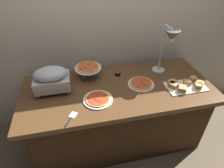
{
  "coord_description": "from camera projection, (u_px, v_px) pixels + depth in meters",
  "views": [
    {
      "loc": [
        -0.39,
        -1.45,
        1.9
      ],
      "look_at": [
        -0.06,
        0.0,
        0.81
      ],
      "focal_mm": 30.1,
      "sensor_mm": 36.0,
      "label": 1
    }
  ],
  "objects": [
    {
      "name": "pizza_plate_front",
      "position": [
        141.0,
        84.0,
        1.9
      ],
      "size": [
        0.27,
        0.27,
        0.03
      ],
      "color": "white",
      "rests_on": "buffet_table"
    },
    {
      "name": "sauce_cup_near",
      "position": [
        118.0,
        74.0,
        2.04
      ],
      "size": [
        0.06,
        0.06,
        0.04
      ],
      "color": "black",
      "rests_on": "buffet_table"
    },
    {
      "name": "pizza_plate_center",
      "position": [
        98.0,
        99.0,
        1.71
      ],
      "size": [
        0.27,
        0.27,
        0.03
      ],
      "color": "white",
      "rests_on": "buffet_table"
    },
    {
      "name": "serving_spatula",
      "position": [
        71.0,
        118.0,
        1.53
      ],
      "size": [
        0.12,
        0.16,
        0.01
      ],
      "color": "#B7BABF",
      "rests_on": "buffet_table"
    },
    {
      "name": "buffet_table",
      "position": [
        118.0,
        114.0,
        2.1
      ],
      "size": [
        1.9,
        0.84,
        0.76
      ],
      "color": "brown",
      "rests_on": "ground_plane"
    },
    {
      "name": "heat_lamp",
      "position": [
        169.0,
        40.0,
        1.8
      ],
      "size": [
        0.15,
        0.29,
        0.53
      ],
      "color": "#B7BABF",
      "rests_on": "buffet_table"
    },
    {
      "name": "sandwich_platter",
      "position": [
        185.0,
        85.0,
        1.86
      ],
      "size": [
        0.39,
        0.22,
        0.06
      ],
      "color": "white",
      "rests_on": "buffet_table"
    },
    {
      "name": "chafing_dish",
      "position": [
        51.0,
        78.0,
        1.75
      ],
      "size": [
        0.33,
        0.23,
        0.25
      ],
      "color": "#B7BABF",
      "rests_on": "buffet_table"
    },
    {
      "name": "ground_plane",
      "position": [
        117.0,
        136.0,
        2.33
      ],
      "size": [
        8.0,
        8.0,
        0.0
      ],
      "primitive_type": "plane",
      "color": "brown"
    },
    {
      "name": "pizza_plate_raised_stand",
      "position": [
        88.0,
        68.0,
        1.97
      ],
      "size": [
        0.28,
        0.28,
        0.13
      ],
      "color": "#595B60",
      "rests_on": "buffet_table"
    },
    {
      "name": "back_wall",
      "position": [
        108.0,
        27.0,
        2.01
      ],
      "size": [
        4.4,
        0.04,
        2.4
      ],
      "primitive_type": "cube",
      "color": "beige",
      "rests_on": "ground_plane"
    }
  ]
}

